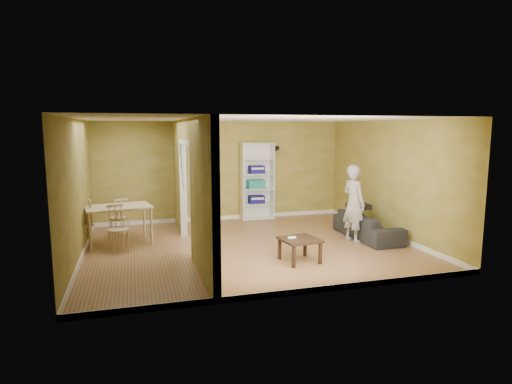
# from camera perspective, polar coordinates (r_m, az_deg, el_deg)

# --- Properties ---
(room_shell) EXTENTS (6.50, 6.50, 6.50)m
(room_shell) POSITION_cam_1_polar(r_m,az_deg,el_deg) (8.68, -0.91, 1.07)
(room_shell) COLOR #9C7748
(room_shell) RESTS_ON ground
(partition) EXTENTS (0.22, 5.50, 2.60)m
(partition) POSITION_cam_1_polar(r_m,az_deg,el_deg) (8.45, -8.79, 0.77)
(partition) COLOR tan
(partition) RESTS_ON ground
(wall_speaker) EXTENTS (0.10, 0.10, 0.10)m
(wall_speaker) POSITION_cam_1_polar(r_m,az_deg,el_deg) (11.63, 2.80, 5.89)
(wall_speaker) COLOR black
(wall_speaker) RESTS_ON room_shell
(sofa) EXTENTS (1.92, 0.83, 0.73)m
(sofa) POSITION_cam_1_polar(r_m,az_deg,el_deg) (9.82, 14.66, -3.89)
(sofa) COLOR #2C2B34
(sofa) RESTS_ON ground
(person) EXTENTS (0.80, 0.68, 1.95)m
(person) POSITION_cam_1_polar(r_m,az_deg,el_deg) (9.33, 12.92, -0.64)
(person) COLOR slate
(person) RESTS_ON ground
(bookshelf) EXTENTS (0.86, 0.38, 2.05)m
(bookshelf) POSITION_cam_1_polar(r_m,az_deg,el_deg) (11.45, 0.08, 1.47)
(bookshelf) COLOR white
(bookshelf) RESTS_ON ground
(paper_box_navy_a) EXTENTS (0.41, 0.26, 0.21)m
(paper_box_navy_a) POSITION_cam_1_polar(r_m,az_deg,el_deg) (11.46, 0.06, -0.99)
(paper_box_navy_a) COLOR navy
(paper_box_navy_a) RESTS_ON bookshelf
(paper_box_teal) EXTENTS (0.45, 0.29, 0.23)m
(paper_box_teal) POSITION_cam_1_polar(r_m,az_deg,el_deg) (11.40, -0.00, 1.05)
(paper_box_teal) COLOR #156F4E
(paper_box_teal) RESTS_ON bookshelf
(paper_box_navy_b) EXTENTS (0.40, 0.26, 0.20)m
(paper_box_navy_b) POSITION_cam_1_polar(r_m,az_deg,el_deg) (11.36, 0.07, 3.00)
(paper_box_navy_b) COLOR navy
(paper_box_navy_b) RESTS_ON bookshelf
(coffee_table) EXTENTS (0.65, 0.65, 0.43)m
(coffee_table) POSITION_cam_1_polar(r_m,az_deg,el_deg) (7.87, 5.85, -6.67)
(coffee_table) COLOR black
(coffee_table) RESTS_ON ground
(game_controller) EXTENTS (0.15, 0.04, 0.03)m
(game_controller) POSITION_cam_1_polar(r_m,az_deg,el_deg) (7.87, 4.80, -6.04)
(game_controller) COLOR white
(game_controller) RESTS_ON coffee_table
(dining_table) EXTENTS (1.30, 0.87, 0.81)m
(dining_table) POSITION_cam_1_polar(r_m,az_deg,el_deg) (9.39, -17.88, -2.28)
(dining_table) COLOR tan
(dining_table) RESTS_ON ground
(chair_left) EXTENTS (0.53, 0.53, 0.97)m
(chair_left) POSITION_cam_1_polar(r_m,az_deg,el_deg) (9.50, -22.18, -3.90)
(chair_left) COLOR tan
(chair_left) RESTS_ON ground
(chair_near) EXTENTS (0.53, 0.53, 0.92)m
(chair_near) POSITION_cam_1_polar(r_m,az_deg,el_deg) (8.91, -17.89, -4.64)
(chair_near) COLOR #D5B481
(chair_near) RESTS_ON ground
(chair_far) EXTENTS (0.53, 0.53, 0.89)m
(chair_far) POSITION_cam_1_polar(r_m,az_deg,el_deg) (10.11, -17.73, -3.19)
(chair_far) COLOR tan
(chair_far) RESTS_ON ground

